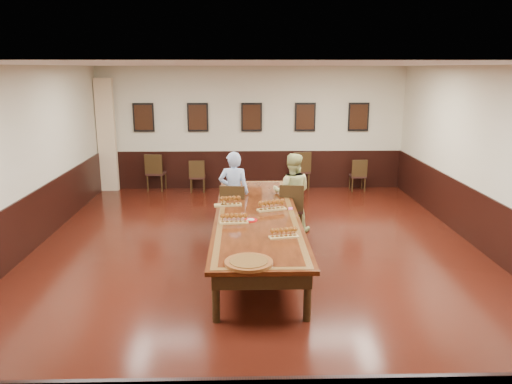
{
  "coord_description": "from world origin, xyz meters",
  "views": [
    {
      "loc": [
        -0.22,
        -8.11,
        3.16
      ],
      "look_at": [
        0.0,
        0.5,
        1.0
      ],
      "focal_mm": 35.0,
      "sensor_mm": 36.0,
      "label": 1
    }
  ],
  "objects_px": {
    "person_man": "(234,192)",
    "chair_woman": "(292,208)",
    "spare_chair_d": "(358,175)",
    "carved_platter": "(249,262)",
    "spare_chair_a": "(156,172)",
    "spare_chair_b": "(197,176)",
    "chair_man": "(233,209)",
    "spare_chair_c": "(299,170)",
    "conference_table": "(257,221)",
    "person_woman": "(292,192)"
  },
  "relations": [
    {
      "from": "chair_woman",
      "to": "spare_chair_b",
      "type": "bearing_deg",
      "value": -50.34
    },
    {
      "from": "person_man",
      "to": "spare_chair_a",
      "type": "bearing_deg",
      "value": -54.61
    },
    {
      "from": "chair_man",
      "to": "chair_woman",
      "type": "distance_m",
      "value": 1.14
    },
    {
      "from": "spare_chair_c",
      "to": "spare_chair_d",
      "type": "height_order",
      "value": "spare_chair_c"
    },
    {
      "from": "chair_woman",
      "to": "spare_chair_a",
      "type": "height_order",
      "value": "chair_woman"
    },
    {
      "from": "chair_man",
      "to": "person_man",
      "type": "bearing_deg",
      "value": -90.0
    },
    {
      "from": "chair_man",
      "to": "spare_chair_a",
      "type": "distance_m",
      "value": 4.2
    },
    {
      "from": "spare_chair_a",
      "to": "person_woman",
      "type": "relative_size",
      "value": 0.63
    },
    {
      "from": "chair_man",
      "to": "carved_platter",
      "type": "distance_m",
      "value": 3.43
    },
    {
      "from": "chair_woman",
      "to": "carved_platter",
      "type": "relative_size",
      "value": 1.35
    },
    {
      "from": "spare_chair_c",
      "to": "carved_platter",
      "type": "height_order",
      "value": "spare_chair_c"
    },
    {
      "from": "person_man",
      "to": "chair_woman",
      "type": "bearing_deg",
      "value": -176.67
    },
    {
      "from": "person_man",
      "to": "person_woman",
      "type": "height_order",
      "value": "person_man"
    },
    {
      "from": "person_man",
      "to": "chair_man",
      "type": "bearing_deg",
      "value": 90.0
    },
    {
      "from": "chair_man",
      "to": "person_woman",
      "type": "bearing_deg",
      "value": -166.17
    },
    {
      "from": "spare_chair_b",
      "to": "carved_platter",
      "type": "bearing_deg",
      "value": 99.31
    },
    {
      "from": "spare_chair_b",
      "to": "spare_chair_d",
      "type": "bearing_deg",
      "value": 179.1
    },
    {
      "from": "chair_man",
      "to": "carved_platter",
      "type": "relative_size",
      "value": 1.37
    },
    {
      "from": "spare_chair_b",
      "to": "conference_table",
      "type": "relative_size",
      "value": 0.17
    },
    {
      "from": "person_man",
      "to": "conference_table",
      "type": "relative_size",
      "value": 0.32
    },
    {
      "from": "spare_chair_a",
      "to": "conference_table",
      "type": "bearing_deg",
      "value": 124.79
    },
    {
      "from": "chair_woman",
      "to": "conference_table",
      "type": "height_order",
      "value": "chair_woman"
    },
    {
      "from": "spare_chair_d",
      "to": "person_man",
      "type": "height_order",
      "value": "person_man"
    },
    {
      "from": "spare_chair_d",
      "to": "person_woman",
      "type": "distance_m",
      "value": 3.86
    },
    {
      "from": "chair_man",
      "to": "chair_woman",
      "type": "relative_size",
      "value": 1.01
    },
    {
      "from": "chair_man",
      "to": "spare_chair_c",
      "type": "height_order",
      "value": "spare_chair_c"
    },
    {
      "from": "chair_woman",
      "to": "conference_table",
      "type": "xyz_separation_m",
      "value": [
        -0.72,
        -1.24,
        0.12
      ]
    },
    {
      "from": "spare_chair_a",
      "to": "spare_chair_c",
      "type": "xyz_separation_m",
      "value": [
        3.78,
        0.01,
        0.02
      ]
    },
    {
      "from": "spare_chair_b",
      "to": "person_woman",
      "type": "bearing_deg",
      "value": 122.46
    },
    {
      "from": "person_man",
      "to": "spare_chair_b",
      "type": "bearing_deg",
      "value": -68.53
    },
    {
      "from": "spare_chair_c",
      "to": "person_man",
      "type": "distance_m",
      "value": 3.92
    },
    {
      "from": "spare_chair_c",
      "to": "chair_man",
      "type": "bearing_deg",
      "value": 52.17
    },
    {
      "from": "conference_table",
      "to": "chair_man",
      "type": "bearing_deg",
      "value": 109.82
    },
    {
      "from": "chair_woman",
      "to": "spare_chair_d",
      "type": "distance_m",
      "value": 3.94
    },
    {
      "from": "spare_chair_a",
      "to": "chair_woman",
      "type": "bearing_deg",
      "value": 139.4
    },
    {
      "from": "person_woman",
      "to": "spare_chair_d",
      "type": "bearing_deg",
      "value": -115.13
    },
    {
      "from": "person_man",
      "to": "conference_table",
      "type": "bearing_deg",
      "value": 112.48
    },
    {
      "from": "spare_chair_c",
      "to": "conference_table",
      "type": "bearing_deg",
      "value": 62.2
    },
    {
      "from": "conference_table",
      "to": "spare_chair_d",
      "type": "bearing_deg",
      "value": 58.89
    },
    {
      "from": "person_man",
      "to": "carved_platter",
      "type": "height_order",
      "value": "person_man"
    },
    {
      "from": "conference_table",
      "to": "carved_platter",
      "type": "distance_m",
      "value": 2.25
    },
    {
      "from": "spare_chair_d",
      "to": "carved_platter",
      "type": "bearing_deg",
      "value": 67.1
    },
    {
      "from": "spare_chair_a",
      "to": "person_man",
      "type": "relative_size",
      "value": 0.61
    },
    {
      "from": "conference_table",
      "to": "spare_chair_b",
      "type": "bearing_deg",
      "value": 107.19
    },
    {
      "from": "chair_woman",
      "to": "person_man",
      "type": "bearing_deg",
      "value": 5.85
    },
    {
      "from": "chair_man",
      "to": "person_woman",
      "type": "xyz_separation_m",
      "value": [
        1.15,
        0.19,
        0.27
      ]
    },
    {
      "from": "chair_woman",
      "to": "spare_chair_c",
      "type": "distance_m",
      "value": 3.61
    },
    {
      "from": "chair_woman",
      "to": "person_man",
      "type": "relative_size",
      "value": 0.62
    },
    {
      "from": "chair_man",
      "to": "spare_chair_c",
      "type": "relative_size",
      "value": 0.98
    },
    {
      "from": "chair_man",
      "to": "spare_chair_c",
      "type": "bearing_deg",
      "value": -110.13
    }
  ]
}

